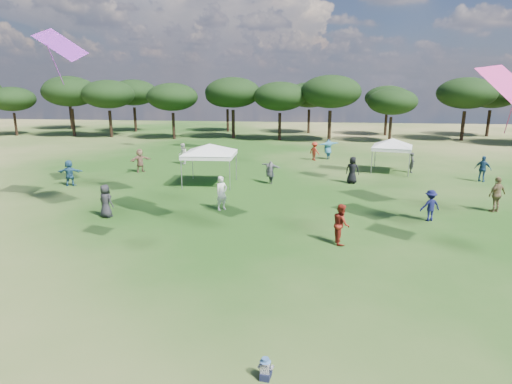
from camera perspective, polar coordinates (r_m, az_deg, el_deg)
tree_line at (r=53.97m, az=8.84°, el=12.86°), size 108.78×17.63×7.77m
tent_left at (r=28.36m, az=-6.22°, el=6.17°), size 6.62×6.62×3.03m
tent_right at (r=33.88m, az=17.77°, el=6.62°), size 5.51×5.51×2.88m
toddler at (r=10.50m, az=1.28°, el=-22.55°), size 0.37×0.41×0.54m
festival_crowd at (r=29.61m, az=3.03°, el=3.15°), size 28.83×22.38×1.88m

